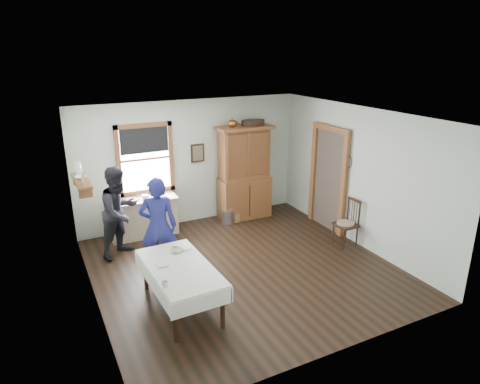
# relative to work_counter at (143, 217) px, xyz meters

# --- Properties ---
(room) EXTENTS (5.01, 5.01, 2.70)m
(room) POSITION_rel_work_counter_xyz_m (1.20, -2.19, 0.95)
(room) COLOR black
(room) RESTS_ON ground
(window) EXTENTS (1.18, 0.07, 1.48)m
(window) POSITION_rel_work_counter_xyz_m (0.20, 0.28, 1.23)
(window) COLOR white
(window) RESTS_ON room
(doorway) EXTENTS (0.09, 1.14, 2.22)m
(doorway) POSITION_rel_work_counter_xyz_m (3.65, -1.34, 0.76)
(doorway) COLOR #4D4137
(doorway) RESTS_ON room
(wall_shelf) EXTENTS (0.24, 1.00, 0.44)m
(wall_shelf) POSITION_rel_work_counter_xyz_m (-1.17, -0.65, 1.17)
(wall_shelf) COLOR brown
(wall_shelf) RESTS_ON room
(framed_picture) EXTENTS (0.30, 0.04, 0.40)m
(framed_picture) POSITION_rel_work_counter_xyz_m (1.35, 0.27, 1.15)
(framed_picture) COLOR #351D12
(framed_picture) RESTS_ON room
(rug_beater) EXTENTS (0.01, 0.27, 0.27)m
(rug_beater) POSITION_rel_work_counter_xyz_m (3.65, -1.89, 1.32)
(rug_beater) COLOR black
(rug_beater) RESTS_ON room
(work_counter) EXTENTS (1.42, 0.56, 0.81)m
(work_counter) POSITION_rel_work_counter_xyz_m (0.00, 0.00, 0.00)
(work_counter) COLOR #CCB98E
(work_counter) RESTS_ON room
(china_hutch) EXTENTS (1.24, 0.60, 2.11)m
(china_hutch) POSITION_rel_work_counter_xyz_m (2.34, -0.02, 0.65)
(china_hutch) COLOR brown
(china_hutch) RESTS_ON room
(dining_table) EXTENTS (0.95, 1.73, 0.68)m
(dining_table) POSITION_rel_work_counter_xyz_m (-0.17, -2.82, -0.06)
(dining_table) COLOR white
(dining_table) RESTS_ON room
(spindle_chair) EXTENTS (0.44, 0.44, 0.94)m
(spindle_chair) POSITION_rel_work_counter_xyz_m (3.43, -2.24, 0.07)
(spindle_chair) COLOR #351D12
(spindle_chair) RESTS_ON room
(pail) EXTENTS (0.33, 0.33, 0.30)m
(pail) POSITION_rel_work_counter_xyz_m (1.85, -0.18, -0.25)
(pail) COLOR gray
(pail) RESTS_ON room
(wicker_basket) EXTENTS (0.41, 0.34, 0.21)m
(wicker_basket) POSITION_rel_work_counter_xyz_m (2.12, -0.14, -0.30)
(wicker_basket) COLOR #A18449
(wicker_basket) RESTS_ON room
(woman_blue) EXTENTS (0.68, 0.55, 1.60)m
(woman_blue) POSITION_rel_work_counter_xyz_m (-0.14, -1.66, 0.40)
(woman_blue) COLOR navy
(woman_blue) RESTS_ON room
(figure_dark) EXTENTS (0.98, 0.93, 1.59)m
(figure_dark) POSITION_rel_work_counter_xyz_m (-0.58, -0.66, 0.39)
(figure_dark) COLOR black
(figure_dark) RESTS_ON room
(table_cup_a) EXTENTS (0.14, 0.14, 0.09)m
(table_cup_a) POSITION_rel_work_counter_xyz_m (-0.10, -2.37, 0.33)
(table_cup_a) COLOR silver
(table_cup_a) RESTS_ON dining_table
(table_cup_b) EXTENTS (0.12, 0.12, 0.09)m
(table_cup_b) POSITION_rel_work_counter_xyz_m (-0.54, -3.28, 0.32)
(table_cup_b) COLOR silver
(table_cup_b) RESTS_ON dining_table
(table_bowl) EXTENTS (0.28, 0.28, 0.05)m
(table_bowl) POSITION_rel_work_counter_xyz_m (-0.06, -2.35, 0.31)
(table_bowl) COLOR silver
(table_bowl) RESTS_ON dining_table
(counter_book) EXTENTS (0.26, 0.27, 0.02)m
(counter_book) POSITION_rel_work_counter_xyz_m (-0.27, -0.05, 0.41)
(counter_book) COLOR brown
(counter_book) RESTS_ON work_counter
(counter_bowl) EXTENTS (0.19, 0.19, 0.06)m
(counter_bowl) POSITION_rel_work_counter_xyz_m (0.41, -0.13, 0.43)
(counter_bowl) COLOR silver
(counter_bowl) RESTS_ON work_counter
(shelf_bowl) EXTENTS (0.22, 0.22, 0.05)m
(shelf_bowl) POSITION_rel_work_counter_xyz_m (-1.17, -0.64, 1.19)
(shelf_bowl) COLOR silver
(shelf_bowl) RESTS_ON wall_shelf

